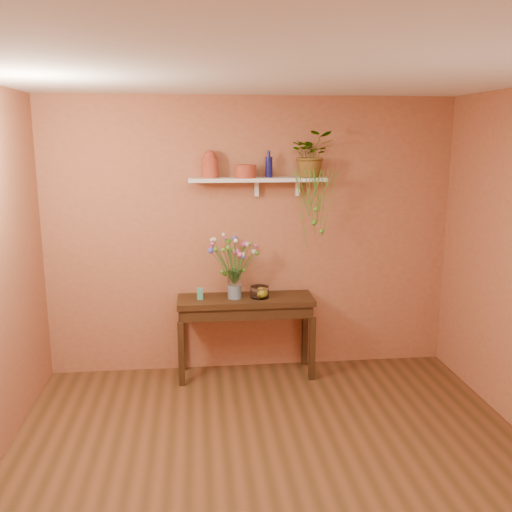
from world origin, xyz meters
TOP-DOWN VIEW (x-y plane):
  - room at (0.00, 0.00)m, footprint 4.04×4.04m
  - sideboard at (-0.08, 1.77)m, footprint 1.31×0.42m
  - wall_shelf at (0.06, 1.87)m, footprint 1.30×0.24m
  - terracotta_jug at (-0.40, 1.89)m, footprint 0.20×0.20m
  - terracotta_pot at (-0.07, 1.85)m, footprint 0.26×0.26m
  - blue_bottle at (0.16, 1.89)m, footprint 0.08×0.08m
  - spider_plant at (0.56, 1.88)m, footprint 0.39×0.34m
  - plant_fronds at (0.58, 1.71)m, footprint 0.43×0.27m
  - glass_vase at (-0.18, 1.76)m, footprint 0.13×0.13m
  - bouquet at (-0.20, 1.77)m, footprint 0.49×0.53m
  - glass_bowl at (0.06, 1.76)m, footprint 0.18×0.18m
  - lemon at (0.08, 1.74)m, footprint 0.08×0.08m
  - carton at (-0.52, 1.75)m, footprint 0.06×0.04m

SIDE VIEW (x-z plane):
  - sideboard at x=-0.08m, z-range 0.28..1.08m
  - lemon at x=0.08m, z-range 0.80..0.88m
  - glass_bowl at x=0.06m, z-range 0.79..0.90m
  - carton at x=-0.52m, z-range 0.80..0.91m
  - glass_vase at x=-0.18m, z-range 0.77..1.05m
  - bouquet at x=-0.20m, z-range 0.99..1.47m
  - room at x=0.00m, z-range 0.00..2.70m
  - plant_fronds at x=0.58m, z-range 1.28..2.03m
  - wall_shelf at x=0.06m, z-range 1.82..2.01m
  - terracotta_pot at x=-0.07m, z-range 1.94..2.06m
  - blue_bottle at x=0.16m, z-range 1.91..2.17m
  - terracotta_jug at x=-0.40m, z-range 1.93..2.19m
  - spider_plant at x=0.56m, z-range 1.94..2.37m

